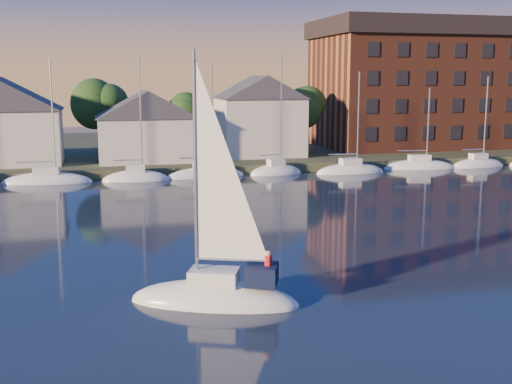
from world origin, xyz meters
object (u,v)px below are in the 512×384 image
object	(u,v)px
clubhouse_centre	(147,125)
condo_block	(427,83)
hero_sailboat	(217,292)
clubhouse_east	(260,115)

from	to	relation	value
clubhouse_centre	condo_block	distance (m)	41.05
condo_block	hero_sailboat	size ratio (longest dim) A/B	2.44
clubhouse_centre	hero_sailboat	world-z (taller)	hero_sailboat
clubhouse_east	clubhouse_centre	bearing A→B (deg)	-171.87
clubhouse_east	hero_sailboat	xyz separation A→B (m)	(-14.78, -48.81, -5.45)
clubhouse_centre	hero_sailboat	size ratio (longest dim) A/B	0.91
condo_block	clubhouse_centre	bearing A→B (deg)	-168.76
clubhouse_east	condo_block	world-z (taller)	condo_block
condo_block	hero_sailboat	xyz separation A→B (m)	(-40.78, -54.76, -9.24)
clubhouse_east	hero_sailboat	distance (m)	51.29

